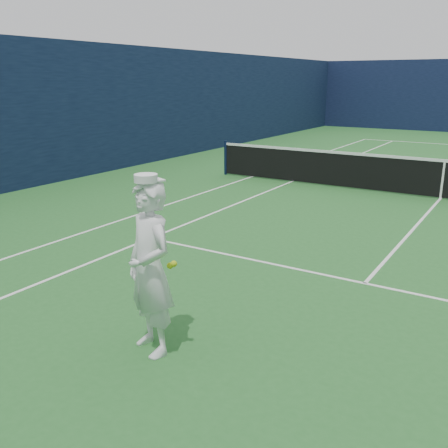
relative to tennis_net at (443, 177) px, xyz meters
The scene contains 4 objects.
ground 0.55m from the tennis_net, ahead, with size 80.00×80.00×0.00m, color #256328.
court_markings 0.55m from the tennis_net, ahead, with size 11.03×23.83×0.01m.
tennis_net is the anchor object (origin of this frame).
tennis_player 9.63m from the tennis_net, 98.72° to the right, with size 0.83×0.74×1.99m.
Camera 1 is at (1.85, -13.32, 2.92)m, focal length 40.00 mm.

